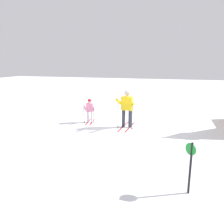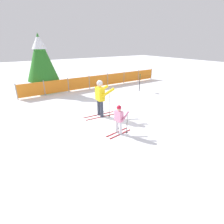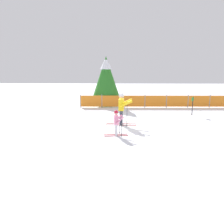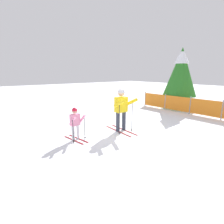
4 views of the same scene
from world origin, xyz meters
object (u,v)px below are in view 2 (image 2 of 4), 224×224
(skier_adult, at_px, (101,95))
(skier_child, at_px, (119,117))
(trail_marker, at_px, (140,81))
(safety_fence, at_px, (99,81))
(conifer_far, at_px, (41,56))

(skier_adult, relative_size, skier_child, 1.49)
(skier_adult, distance_m, trail_marker, 5.26)
(skier_adult, height_order, skier_child, skier_adult)
(safety_fence, bearing_deg, skier_child, -113.16)
(trail_marker, bearing_deg, skier_child, -138.21)
(skier_child, relative_size, trail_marker, 0.97)
(skier_adult, height_order, conifer_far, conifer_far)
(trail_marker, bearing_deg, conifer_far, 147.64)
(skier_child, height_order, trail_marker, trail_marker)
(safety_fence, height_order, trail_marker, trail_marker)
(skier_adult, xyz_separation_m, skier_child, (-0.28, -1.91, -0.36))
(skier_adult, bearing_deg, skier_child, -95.16)
(skier_child, relative_size, conifer_far, 0.30)
(skier_child, bearing_deg, skier_adult, 72.84)
(skier_child, distance_m, trail_marker, 6.59)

